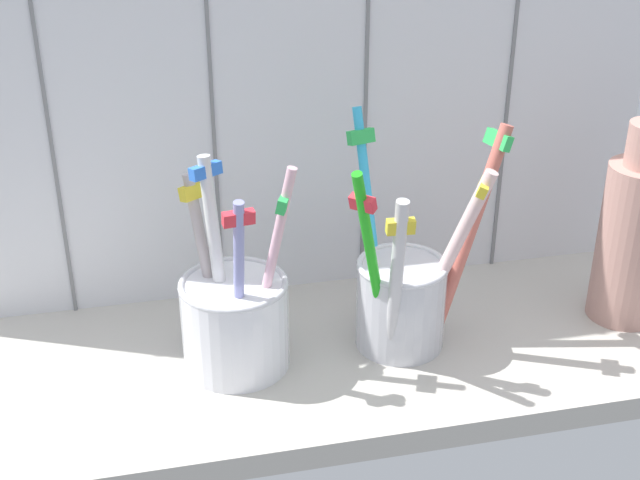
{
  "coord_description": "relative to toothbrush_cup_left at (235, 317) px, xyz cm",
  "views": [
    {
      "loc": [
        -12.78,
        -57.21,
        42.25
      ],
      "look_at": [
        0.0,
        -0.18,
        12.22
      ],
      "focal_mm": 49.48,
      "sensor_mm": 36.0,
      "label": 1
    }
  ],
  "objects": [
    {
      "name": "ceramic_vase",
      "position": [
        33.12,
        0.11,
        3.37
      ],
      "size": [
        5.82,
        5.82,
        17.26
      ],
      "color": "tan",
      "rests_on": "counter_slab"
    },
    {
      "name": "counter_slab",
      "position": [
        6.64,
        0.15,
        -5.3
      ],
      "size": [
        64.0,
        22.0,
        2.0
      ],
      "primitive_type": "cube",
      "color": "#BCB7AD",
      "rests_on": "ground"
    },
    {
      "name": "tile_wall_back",
      "position": [
        6.64,
        12.15,
        16.2
      ],
      "size": [
        64.0,
        2.2,
        45.0
      ],
      "color": "white",
      "rests_on": "ground"
    },
    {
      "name": "toothbrush_cup_left",
      "position": [
        0.0,
        0.0,
        0.0
      ],
      "size": [
        8.96,
        8.31,
        17.0
      ],
      "color": "white",
      "rests_on": "counter_slab"
    },
    {
      "name": "toothbrush_cup_right",
      "position": [
        13.47,
        -0.11,
        0.45
      ],
      "size": [
        14.23,
        11.88,
        18.23
      ],
      "color": "silver",
      "rests_on": "counter_slab"
    }
  ]
}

